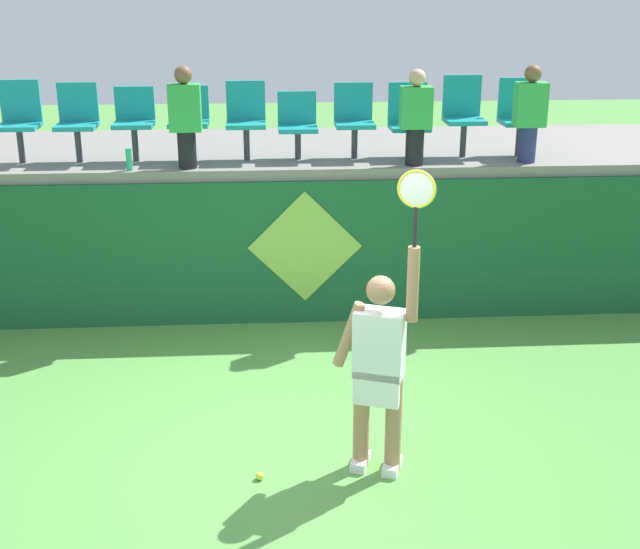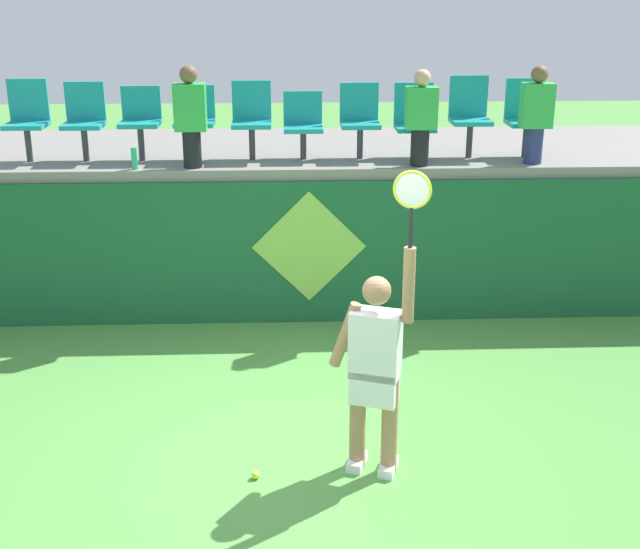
{
  "view_description": "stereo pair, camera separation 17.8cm",
  "coord_description": "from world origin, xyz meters",
  "px_view_note": "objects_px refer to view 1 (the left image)",
  "views": [
    {
      "loc": [
        -0.1,
        -6.03,
        3.78
      ],
      "look_at": [
        0.37,
        1.04,
        1.23
      ],
      "focal_mm": 47.38,
      "sensor_mm": 36.0,
      "label": 1
    },
    {
      "loc": [
        0.08,
        -6.04,
        3.78
      ],
      "look_at": [
        0.37,
        1.04,
        1.23
      ],
      "focal_mm": 47.38,
      "sensor_mm": 36.0,
      "label": 2
    }
  ],
  "objects_px": {
    "stadium_chair_2": "(134,119)",
    "spectator_2": "(185,116)",
    "water_bottle": "(129,159)",
    "spectator_1": "(530,113)",
    "tennis_player": "(380,364)",
    "tennis_ball": "(260,476)",
    "stadium_chair_9": "(519,114)",
    "stadium_chair_3": "(189,118)",
    "stadium_chair_0": "(20,117)",
    "stadium_chair_8": "(463,112)",
    "stadium_chair_4": "(246,116)",
    "stadium_chair_5": "(297,122)",
    "stadium_chair_7": "(408,118)",
    "stadium_chair_6": "(354,117)",
    "spectator_0": "(416,116)",
    "stadium_chair_1": "(77,118)"
  },
  "relations": [
    {
      "from": "stadium_chair_2",
      "to": "spectator_2",
      "type": "bearing_deg",
      "value": -36.11
    },
    {
      "from": "water_bottle",
      "to": "spectator_1",
      "type": "bearing_deg",
      "value": 1.61
    },
    {
      "from": "tennis_player",
      "to": "tennis_ball",
      "type": "xyz_separation_m",
      "value": [
        -0.94,
        -0.1,
        -0.89
      ]
    },
    {
      "from": "tennis_ball",
      "to": "stadium_chair_9",
      "type": "distance_m",
      "value": 5.36
    },
    {
      "from": "stadium_chair_3",
      "to": "spectator_2",
      "type": "distance_m",
      "value": 0.45
    },
    {
      "from": "stadium_chair_0",
      "to": "stadium_chair_8",
      "type": "xyz_separation_m",
      "value": [
        4.98,
        0.0,
        0.01
      ]
    },
    {
      "from": "spectator_1",
      "to": "spectator_2",
      "type": "bearing_deg",
      "value": -179.23
    },
    {
      "from": "stadium_chair_0",
      "to": "stadium_chair_2",
      "type": "bearing_deg",
      "value": -0.47
    },
    {
      "from": "stadium_chair_4",
      "to": "stadium_chair_5",
      "type": "relative_size",
      "value": 1.17
    },
    {
      "from": "stadium_chair_5",
      "to": "tennis_ball",
      "type": "bearing_deg",
      "value": -97.09
    },
    {
      "from": "stadium_chair_7",
      "to": "stadium_chair_6",
      "type": "bearing_deg",
      "value": -179.55
    },
    {
      "from": "stadium_chair_0",
      "to": "stadium_chair_4",
      "type": "xyz_separation_m",
      "value": [
        2.5,
        -0.0,
        -0.02
      ]
    },
    {
      "from": "stadium_chair_4",
      "to": "stadium_chair_3",
      "type": "bearing_deg",
      "value": -179.27
    },
    {
      "from": "stadium_chair_4",
      "to": "spectator_0",
      "type": "height_order",
      "value": "spectator_0"
    },
    {
      "from": "tennis_ball",
      "to": "water_bottle",
      "type": "relative_size",
      "value": 0.28
    },
    {
      "from": "stadium_chair_4",
      "to": "stadium_chair_8",
      "type": "distance_m",
      "value": 2.48
    },
    {
      "from": "spectator_2",
      "to": "stadium_chair_7",
      "type": "bearing_deg",
      "value": 10.38
    },
    {
      "from": "stadium_chair_8",
      "to": "tennis_ball",
      "type": "bearing_deg",
      "value": -121.73
    },
    {
      "from": "water_bottle",
      "to": "stadium_chair_6",
      "type": "relative_size",
      "value": 0.28
    },
    {
      "from": "stadium_chair_4",
      "to": "tennis_player",
      "type": "bearing_deg",
      "value": -74.35
    },
    {
      "from": "tennis_ball",
      "to": "spectator_1",
      "type": "xyz_separation_m",
      "value": [
        3.03,
        3.44,
        2.28
      ]
    },
    {
      "from": "stadium_chair_3",
      "to": "stadium_chair_9",
      "type": "relative_size",
      "value": 0.93
    },
    {
      "from": "stadium_chair_5",
      "to": "spectator_0",
      "type": "distance_m",
      "value": 1.35
    },
    {
      "from": "tennis_player",
      "to": "spectator_1",
      "type": "relative_size",
      "value": 2.31
    },
    {
      "from": "spectator_2",
      "to": "spectator_1",
      "type": "bearing_deg",
      "value": 0.77
    },
    {
      "from": "water_bottle",
      "to": "stadium_chair_2",
      "type": "bearing_deg",
      "value": 89.02
    },
    {
      "from": "tennis_player",
      "to": "stadium_chair_1",
      "type": "bearing_deg",
      "value": 128.0
    },
    {
      "from": "stadium_chair_1",
      "to": "stadium_chair_3",
      "type": "bearing_deg",
      "value": -0.35
    },
    {
      "from": "tennis_player",
      "to": "stadium_chair_3",
      "type": "bearing_deg",
      "value": 114.31
    },
    {
      "from": "stadium_chair_2",
      "to": "stadium_chair_5",
      "type": "height_order",
      "value": "stadium_chair_2"
    },
    {
      "from": "tennis_player",
      "to": "stadium_chair_4",
      "type": "distance_m",
      "value": 4.1
    },
    {
      "from": "stadium_chair_1",
      "to": "stadium_chair_2",
      "type": "distance_m",
      "value": 0.63
    },
    {
      "from": "tennis_ball",
      "to": "spectator_2",
      "type": "xyz_separation_m",
      "value": [
        -0.74,
        3.39,
        2.29
      ]
    },
    {
      "from": "stadium_chair_1",
      "to": "stadium_chair_6",
      "type": "distance_m",
      "value": 3.1
    },
    {
      "from": "tennis_ball",
      "to": "stadium_chair_5",
      "type": "relative_size",
      "value": 0.09
    },
    {
      "from": "stadium_chair_6",
      "to": "spectator_0",
      "type": "bearing_deg",
      "value": -36.7
    },
    {
      "from": "stadium_chair_5",
      "to": "tennis_player",
      "type": "bearing_deg",
      "value": -82.86
    },
    {
      "from": "stadium_chair_1",
      "to": "stadium_chair_6",
      "type": "height_order",
      "value": "stadium_chair_1"
    },
    {
      "from": "stadium_chair_0",
      "to": "stadium_chair_6",
      "type": "relative_size",
      "value": 1.07
    },
    {
      "from": "stadium_chair_0",
      "to": "stadium_chair_7",
      "type": "height_order",
      "value": "stadium_chair_0"
    },
    {
      "from": "stadium_chair_3",
      "to": "spectator_2",
      "type": "height_order",
      "value": "spectator_2"
    },
    {
      "from": "tennis_ball",
      "to": "stadium_chair_4",
      "type": "relative_size",
      "value": 0.08
    },
    {
      "from": "tennis_ball",
      "to": "stadium_chair_8",
      "type": "distance_m",
      "value": 5.04
    },
    {
      "from": "tennis_ball",
      "to": "stadium_chair_0",
      "type": "distance_m",
      "value": 5.15
    },
    {
      "from": "tennis_player",
      "to": "stadium_chair_3",
      "type": "relative_size",
      "value": 3.03
    },
    {
      "from": "stadium_chair_0",
      "to": "stadium_chair_4",
      "type": "bearing_deg",
      "value": -0.05
    },
    {
      "from": "stadium_chair_2",
      "to": "stadium_chair_8",
      "type": "relative_size",
      "value": 0.89
    },
    {
      "from": "spectator_0",
      "to": "tennis_player",
      "type": "bearing_deg",
      "value": -103.77
    },
    {
      "from": "stadium_chair_2",
      "to": "spectator_2",
      "type": "height_order",
      "value": "spectator_2"
    },
    {
      "from": "stadium_chair_0",
      "to": "tennis_player",
      "type": "bearing_deg",
      "value": -46.5
    }
  ]
}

